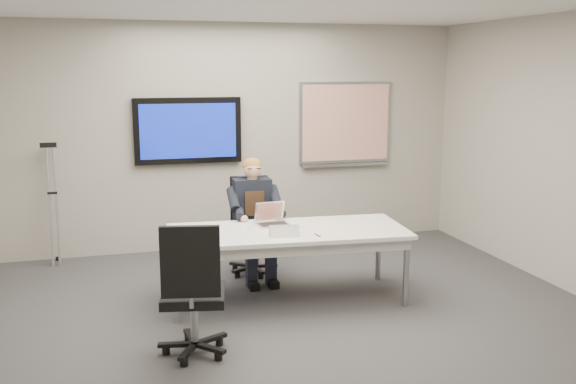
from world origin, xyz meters
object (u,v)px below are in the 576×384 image
object	(u,v)px
office_chair_far	(251,243)
seated_person	(256,232)
laptop	(272,219)
conference_table	(288,238)
office_chair_near	(194,315)

from	to	relation	value
office_chair_far	seated_person	bearing A→B (deg)	-85.32
laptop	conference_table	bearing A→B (deg)	-75.14
laptop	office_chair_near	bearing A→B (deg)	-132.62
seated_person	laptop	world-z (taller)	seated_person
seated_person	conference_table	bearing A→B (deg)	-75.83
office_chair_near	laptop	distance (m)	1.66
office_chair_far	conference_table	bearing A→B (deg)	-75.27
laptop	seated_person	bearing A→B (deg)	91.92
office_chair_far	laptop	size ratio (longest dim) A/B	3.25
conference_table	laptop	xyz separation A→B (m)	(-0.09, 0.25, 0.14)
office_chair_near	office_chair_far	bearing A→B (deg)	-103.14
office_chair_near	seated_person	xyz separation A→B (m)	(0.90, 1.73, 0.18)
seated_person	laptop	xyz separation A→B (m)	(0.06, -0.44, 0.24)
conference_table	office_chair_far	bearing A→B (deg)	103.80
office_chair_far	laptop	xyz separation A→B (m)	(0.05, -0.69, 0.43)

